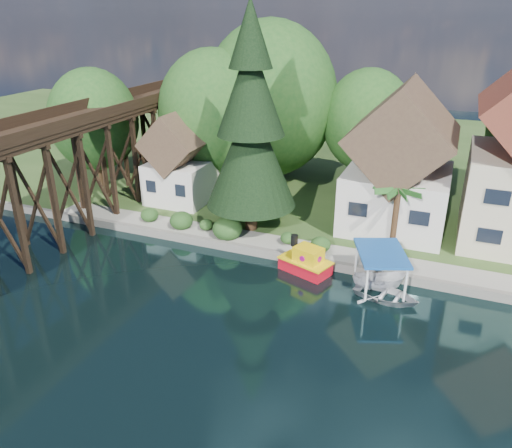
# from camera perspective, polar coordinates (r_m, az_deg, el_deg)

# --- Properties ---
(ground) EXTENTS (140.00, 140.00, 0.00)m
(ground) POSITION_cam_1_polar(r_m,az_deg,el_deg) (28.74, -3.64, -10.85)
(ground) COLOR black
(ground) RESTS_ON ground
(bank) EXTENTS (140.00, 52.00, 0.50)m
(bank) POSITION_cam_1_polar(r_m,az_deg,el_deg) (58.44, 10.94, 7.37)
(bank) COLOR #2A451B
(bank) RESTS_ON ground
(seawall) EXTENTS (60.00, 0.40, 0.62)m
(seawall) POSITION_cam_1_polar(r_m,az_deg,el_deg) (33.92, 8.37, -4.65)
(seawall) COLOR slate
(seawall) RESTS_ON ground
(promenade) EXTENTS (50.00, 2.60, 0.06)m
(promenade) POSITION_cam_1_polar(r_m,az_deg,el_deg) (34.63, 12.14, -3.92)
(promenade) COLOR gray
(promenade) RESTS_ON bank
(trestle_bridge) EXTENTS (4.12, 44.18, 9.30)m
(trestle_bridge) POSITION_cam_1_polar(r_m,az_deg,el_deg) (38.99, -22.22, 5.65)
(trestle_bridge) COLOR black
(trestle_bridge) RESTS_ON ground
(house_left) EXTENTS (7.64, 8.64, 11.02)m
(house_left) POSITION_cam_1_polar(r_m,az_deg,el_deg) (39.00, 16.04, 6.18)
(house_left) COLOR silver
(house_left) RESTS_ON bank
(shed) EXTENTS (5.09, 5.40, 7.85)m
(shed) POSITION_cam_1_polar(r_m,az_deg,el_deg) (43.52, -8.69, 6.81)
(shed) COLOR silver
(shed) RESTS_ON bank
(bg_trees) EXTENTS (49.90, 13.30, 10.57)m
(bg_trees) POSITION_cam_1_polar(r_m,az_deg,el_deg) (44.43, 9.43, 11.73)
(bg_trees) COLOR #382314
(bg_trees) RESTS_ON bank
(shrubs) EXTENTS (15.76, 2.47, 1.70)m
(shrubs) POSITION_cam_1_polar(r_m,az_deg,el_deg) (37.20, -3.96, -0.21)
(shrubs) COLOR #1E4418
(shrubs) RESTS_ON bank
(conifer) EXTENTS (6.67, 6.67, 16.43)m
(conifer) POSITION_cam_1_polar(r_m,az_deg,el_deg) (35.95, -0.59, 11.07)
(conifer) COLOR #382314
(conifer) RESTS_ON bank
(palm_tree) EXTENTS (4.15, 4.15, 4.82)m
(palm_tree) POSITION_cam_1_polar(r_m,az_deg,el_deg) (35.18, 15.95, 3.56)
(palm_tree) COLOR #382314
(palm_tree) RESTS_ON bank
(tugboat) EXTENTS (3.78, 2.86, 2.44)m
(tugboat) POSITION_cam_1_polar(r_m,az_deg,el_deg) (33.20, 5.73, -4.34)
(tugboat) COLOR red
(tugboat) RESTS_ON ground
(boat_white_a) EXTENTS (4.29, 3.36, 0.81)m
(boat_white_a) POSITION_cam_1_polar(r_m,az_deg,el_deg) (31.24, 14.69, -7.71)
(boat_white_a) COLOR silver
(boat_white_a) RESTS_ON ground
(boat_canopy) EXTENTS (4.04, 4.77, 2.60)m
(boat_canopy) POSITION_cam_1_polar(r_m,az_deg,el_deg) (31.83, 13.91, -5.50)
(boat_canopy) COLOR silver
(boat_canopy) RESTS_ON ground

